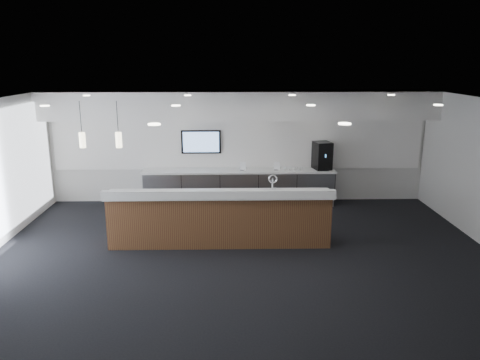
{
  "coord_description": "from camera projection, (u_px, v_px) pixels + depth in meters",
  "views": [
    {
      "loc": [
        -0.27,
        -8.36,
        3.75
      ],
      "look_at": [
        -0.03,
        1.3,
        1.27
      ],
      "focal_mm": 35.0,
      "sensor_mm": 36.0,
      "label": 1
    }
  ],
  "objects": [
    {
      "name": "ground",
      "position": [
        243.0,
        260.0,
        9.04
      ],
      "size": [
        10.0,
        10.0,
        0.0
      ],
      "primitive_type": "plane",
      "color": "black",
      "rests_on": "ground"
    },
    {
      "name": "info_sign_right",
      "position": [
        277.0,
        166.0,
        12.26
      ],
      "size": [
        0.16,
        0.06,
        0.21
      ],
      "primitive_type": "cube",
      "rotation": [
        0.0,
        0.0,
        -0.26
      ],
      "color": "white",
      "rests_on": "back_credenza"
    },
    {
      "name": "pendant_right",
      "position": [
        85.0,
        139.0,
        9.18
      ],
      "size": [
        0.12,
        0.12,
        0.3
      ],
      "primitive_type": "cylinder",
      "color": "#FFF3C6",
      "rests_on": "ceiling"
    },
    {
      "name": "coffee_machine",
      "position": [
        322.0,
        156.0,
        12.32
      ],
      "size": [
        0.51,
        0.59,
        0.73
      ],
      "rotation": [
        0.0,
        0.0,
        0.22
      ],
      "color": "black",
      "rests_on": "back_credenza"
    },
    {
      "name": "ceiling",
      "position": [
        244.0,
        104.0,
        8.29
      ],
      "size": [
        10.0,
        8.0,
        0.02
      ],
      "primitive_type": "cube",
      "color": "black",
      "rests_on": "back_wall"
    },
    {
      "name": "soffit_bulkhead",
      "position": [
        239.0,
        105.0,
        11.82
      ],
      "size": [
        10.0,
        0.9,
        0.7
      ],
      "primitive_type": "cube",
      "color": "white",
      "rests_on": "back_wall"
    },
    {
      "name": "cup_2",
      "position": [
        289.0,
        168.0,
        12.27
      ],
      "size": [
        0.11,
        0.11,
        0.08
      ],
      "primitive_type": "imported",
      "rotation": [
        0.0,
        0.0,
        1.29
      ],
      "color": "white",
      "rests_on": "back_credenza"
    },
    {
      "name": "cup_3",
      "position": [
        284.0,
        169.0,
        12.27
      ],
      "size": [
        0.11,
        0.11,
        0.08
      ],
      "primitive_type": "imported",
      "rotation": [
        0.0,
        0.0,
        1.94
      ],
      "color": "white",
      "rests_on": "back_credenza"
    },
    {
      "name": "pendant_left",
      "position": [
        120.0,
        139.0,
        9.19
      ],
      "size": [
        0.12,
        0.12,
        0.3
      ],
      "primitive_type": "cylinder",
      "color": "#FFF3C6",
      "rests_on": "ceiling"
    },
    {
      "name": "info_sign_left",
      "position": [
        243.0,
        166.0,
        12.22
      ],
      "size": [
        0.15,
        0.06,
        0.21
      ],
      "primitive_type": "cube",
      "rotation": [
        0.0,
        0.0,
        -0.28
      ],
      "color": "white",
      "rests_on": "back_credenza"
    },
    {
      "name": "ceiling_can_lights",
      "position": [
        244.0,
        105.0,
        8.3
      ],
      "size": [
        7.0,
        5.0,
        0.02
      ],
      "primitive_type": null,
      "color": "silver",
      "rests_on": "ceiling"
    },
    {
      "name": "cup_1",
      "position": [
        295.0,
        168.0,
        12.27
      ],
      "size": [
        0.12,
        0.12,
        0.08
      ],
      "primitive_type": "imported",
      "rotation": [
        0.0,
        0.0,
        0.65
      ],
      "color": "white",
      "rests_on": "back_credenza"
    },
    {
      "name": "wall_tv",
      "position": [
        201.0,
        142.0,
        12.38
      ],
      "size": [
        1.05,
        0.08,
        0.62
      ],
      "color": "black",
      "rests_on": "back_wall"
    },
    {
      "name": "cup_0",
      "position": [
        300.0,
        168.0,
        12.28
      ],
      "size": [
        0.09,
        0.09,
        0.08
      ],
      "primitive_type": "imported",
      "color": "white",
      "rests_on": "back_credenza"
    },
    {
      "name": "alcove_panel",
      "position": [
        239.0,
        143.0,
        12.48
      ],
      "size": [
        9.8,
        0.06,
        1.4
      ],
      "primitive_type": "cube",
      "color": "white",
      "rests_on": "back_wall"
    },
    {
      "name": "service_counter",
      "position": [
        220.0,
        218.0,
        9.7
      ],
      "size": [
        4.63,
        0.79,
        1.49
      ],
      "rotation": [
        0.0,
        0.0,
        -0.0
      ],
      "color": "#532B1B",
      "rests_on": "ground"
    },
    {
      "name": "back_wall",
      "position": [
        239.0,
        147.0,
        12.54
      ],
      "size": [
        10.0,
        0.02,
        3.0
      ],
      "primitive_type": "cube",
      "color": "silver",
      "rests_on": "ground"
    },
    {
      "name": "back_credenza",
      "position": [
        239.0,
        187.0,
        12.44
      ],
      "size": [
        5.06,
        0.66,
        0.95
      ],
      "color": "gray",
      "rests_on": "ground"
    }
  ]
}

